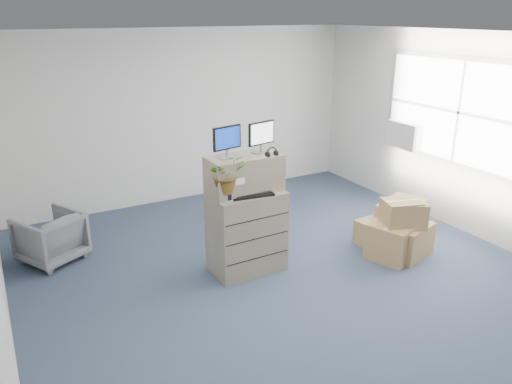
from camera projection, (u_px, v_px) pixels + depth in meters
ground at (300, 288)px, 5.79m from camera, size 7.00×7.00×0.00m
wall_back at (184, 116)px, 8.20m from camera, size 6.00×0.02×2.80m
wall_right at (491, 140)px, 6.68m from camera, size 0.02×7.00×2.80m
window at (460, 112)px, 6.96m from camera, size 0.07×2.72×1.52m
ac_unit at (405, 135)px, 7.84m from camera, size 0.24×0.60×0.40m
filing_cabinet_lower at (247, 232)px, 6.05m from camera, size 0.89×0.55×1.02m
filing_cabinet_upper at (244, 174)px, 5.84m from camera, size 0.88×0.46×0.44m
monitor_left at (227, 140)px, 5.61m from camera, size 0.37×0.18×0.37m
monitor_right at (262, 135)px, 5.82m from camera, size 0.38×0.18×0.37m
headphones at (272, 153)px, 5.76m from camera, size 0.14×0.02×0.14m
keyboard at (251, 195)px, 5.77m from camera, size 0.53×0.28×0.03m
mouse at (278, 189)px, 5.94m from camera, size 0.11×0.08×0.03m
water_bottle at (252, 180)px, 5.94m from camera, size 0.07×0.07×0.24m
phone_dock at (237, 189)px, 5.88m from camera, size 0.06×0.05×0.12m
external_drive at (268, 182)px, 6.15m from camera, size 0.25×0.22×0.06m
tissue_box at (271, 177)px, 6.08m from camera, size 0.24×0.15×0.08m
potted_plant at (226, 179)px, 5.58m from camera, size 0.40×0.45×0.43m
office_chair at (50, 235)px, 6.33m from camera, size 0.91×0.89×0.70m
cardboard_boxes at (398, 229)px, 6.66m from camera, size 1.35×1.16×0.79m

